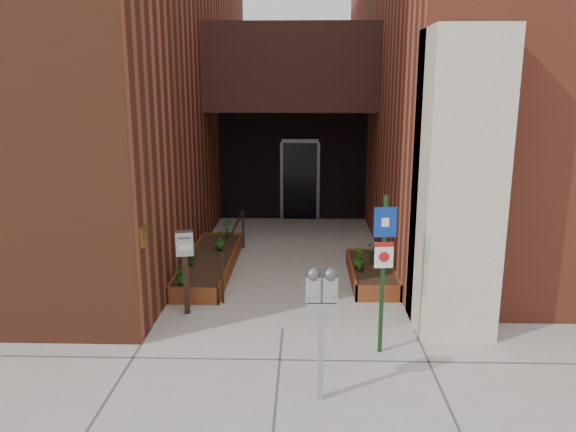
{
  "coord_description": "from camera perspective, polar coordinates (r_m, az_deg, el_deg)",
  "views": [
    {
      "loc": [
        0.31,
        -7.91,
        3.62
      ],
      "look_at": [
        0.03,
        1.8,
        1.34
      ],
      "focal_mm": 35.0,
      "sensor_mm": 36.0,
      "label": 1
    }
  ],
  "objects": [
    {
      "name": "sign_post",
      "position": [
        7.62,
        9.68,
        -4.25
      ],
      "size": [
        0.3,
        0.08,
        2.21
      ],
      "color": "#133614",
      "rests_on": "ground"
    },
    {
      "name": "handrail",
      "position": [
        11.03,
        -5.5,
        -1.97
      ],
      "size": [
        0.04,
        3.34,
        0.9
      ],
      "color": "black",
      "rests_on": "ground"
    },
    {
      "name": "shrub_right_b",
      "position": [
        10.39,
        7.33,
        -4.63
      ],
      "size": [
        0.23,
        0.23,
        0.32
      ],
      "primitive_type": "imported",
      "rotation": [
        0.0,
        0.0,
        2.58
      ],
      "color": "#2B5E1B",
      "rests_on": "planter_right"
    },
    {
      "name": "payment_dropbox",
      "position": [
        9.07,
        -10.42,
        -3.9
      ],
      "size": [
        0.31,
        0.26,
        1.37
      ],
      "color": "black",
      "rests_on": "ground"
    },
    {
      "name": "planter_left",
      "position": [
        11.33,
        -7.92,
        -4.88
      ],
      "size": [
        0.9,
        3.6,
        0.3
      ],
      "color": "maroon",
      "rests_on": "ground"
    },
    {
      "name": "architecture",
      "position": [
        14.88,
        -0.26,
        18.43
      ],
      "size": [
        20.0,
        14.6,
        10.0
      ],
      "color": "brown",
      "rests_on": "ground"
    },
    {
      "name": "shrub_left_c",
      "position": [
        11.72,
        -6.96,
        -2.38
      ],
      "size": [
        0.3,
        0.3,
        0.39
      ],
      "primitive_type": "imported",
      "rotation": [
        0.0,
        0.0,
        3.98
      ],
      "color": "#205C1A",
      "rests_on": "planter_left"
    },
    {
      "name": "shrub_left_b",
      "position": [
        10.89,
        -9.89,
        -3.66
      ],
      "size": [
        0.3,
        0.3,
        0.4
      ],
      "primitive_type": "imported",
      "rotation": [
        0.0,
        0.0,
        2.07
      ],
      "color": "#225C1A",
      "rests_on": "planter_left"
    },
    {
      "name": "shrub_left_a",
      "position": [
        9.85,
        -10.69,
        -5.68
      ],
      "size": [
        0.35,
        0.35,
        0.35
      ],
      "primitive_type": "imported",
      "rotation": [
        0.0,
        0.0,
        0.13
      ],
      "color": "#1A5C1A",
      "rests_on": "planter_left"
    },
    {
      "name": "planter_right",
      "position": [
        10.77,
        8.47,
        -5.84
      ],
      "size": [
        0.8,
        2.2,
        0.3
      ],
      "color": "maroon",
      "rests_on": "ground"
    },
    {
      "name": "parking_meter",
      "position": [
        6.43,
        3.42,
        -8.36
      ],
      "size": [
        0.36,
        0.17,
        1.63
      ],
      "color": "#A1A0A3",
      "rests_on": "ground"
    },
    {
      "name": "shrub_left_d",
      "position": [
        12.57,
        -6.2,
        -1.29
      ],
      "size": [
        0.29,
        0.29,
        0.39
      ],
      "primitive_type": "imported",
      "rotation": [
        0.0,
        0.0,
        5.57
      ],
      "color": "#175217",
      "rests_on": "planter_left"
    },
    {
      "name": "shrub_right_a",
      "position": [
        10.55,
        7.25,
        -4.2
      ],
      "size": [
        0.3,
        0.3,
        0.38
      ],
      "primitive_type": "imported",
      "rotation": [
        0.0,
        0.0,
        0.9
      ],
      "color": "#28601B",
      "rests_on": "planter_right"
    },
    {
      "name": "shrub_right_c",
      "position": [
        11.0,
        8.76,
        -3.67
      ],
      "size": [
        0.4,
        0.4,
        0.32
      ],
      "primitive_type": "imported",
      "rotation": [
        0.0,
        0.0,
        3.98
      ],
      "color": "#18571C",
      "rests_on": "planter_right"
    },
    {
      "name": "ground",
      "position": [
        8.71,
        -0.56,
        -11.37
      ],
      "size": [
        80.0,
        80.0,
        0.0
      ],
      "primitive_type": "plane",
      "color": "#9E9991",
      "rests_on": "ground"
    }
  ]
}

